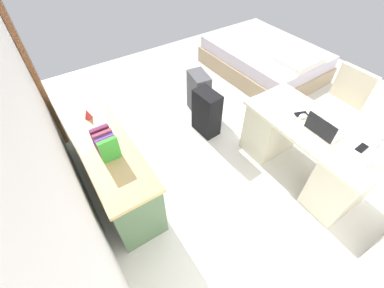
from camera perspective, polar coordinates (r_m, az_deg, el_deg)
ground_plane at (r=3.80m, az=11.33°, el=3.93°), size 5.54×5.54×0.00m
wall_back at (r=2.22m, az=-31.73°, el=7.68°), size 4.07×0.10×2.74m
door_wooden at (r=3.69m, az=-32.29°, el=15.60°), size 0.88×0.05×2.04m
desk at (r=3.15m, az=23.29°, el=-1.18°), size 1.44×0.66×0.73m
office_chair at (r=3.79m, az=28.77°, el=6.48°), size 0.52×0.52×0.94m
credenza at (r=2.96m, az=-17.79°, el=-3.19°), size 1.80×0.48×0.74m
bed at (r=4.91m, az=15.43°, el=17.34°), size 1.96×1.48×0.58m
suitcase_black at (r=3.46m, az=3.19°, el=6.78°), size 0.38×0.25×0.62m
suitcase_spare_grey at (r=3.81m, az=1.45°, el=10.98°), size 0.39×0.27×0.61m
laptop at (r=2.84m, az=26.45°, el=2.82°), size 0.31×0.22×0.21m
computer_mouse at (r=2.97m, az=22.94°, el=5.61°), size 0.06×0.10×0.03m
cell_phone_near_laptop at (r=2.90m, az=32.96°, el=-0.72°), size 0.07×0.14×0.01m
cell_phone_by_mouse at (r=3.01m, az=22.61°, el=6.04°), size 0.11×0.15×0.01m
desk_lamp at (r=2.64m, az=35.24°, el=0.84°), size 0.16×0.11×0.34m
book_row at (r=2.45m, az=-18.30°, el=0.23°), size 0.27×0.17×0.23m
figurine_small at (r=2.90m, az=-21.76°, el=6.10°), size 0.08×0.08×0.11m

